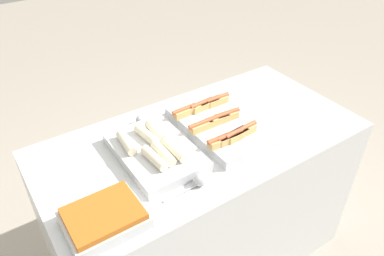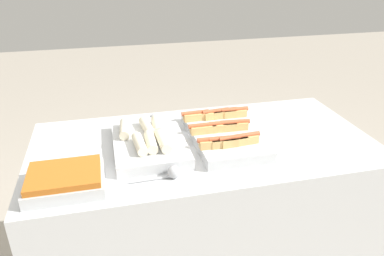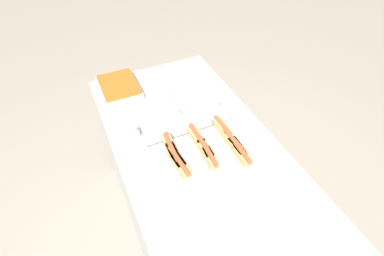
# 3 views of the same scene
# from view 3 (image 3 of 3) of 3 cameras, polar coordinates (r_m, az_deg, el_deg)

# --- Properties ---
(ground_plane) EXTENTS (12.00, 12.00, 0.00)m
(ground_plane) POSITION_cam_3_polar(r_m,az_deg,el_deg) (2.32, 0.64, -19.10)
(ground_plane) COLOR #ADA393
(counter) EXTENTS (1.61, 0.81, 0.93)m
(counter) POSITION_cam_3_polar(r_m,az_deg,el_deg) (1.92, 0.75, -12.86)
(counter) COLOR silver
(counter) RESTS_ON ground_plane
(tray_hotdogs) EXTENTS (0.35, 0.52, 0.10)m
(tray_hotdogs) POSITION_cam_3_polar(r_m,az_deg,el_deg) (1.47, 2.51, -4.98)
(tray_hotdogs) COLOR silver
(tray_hotdogs) RESTS_ON counter
(tray_wraps) EXTENTS (0.32, 0.46, 0.09)m
(tray_wraps) POSITION_cam_3_polar(r_m,az_deg,el_deg) (1.70, -2.86, 3.24)
(tray_wraps) COLOR silver
(tray_wraps) RESTS_ON counter
(tray_side_front) EXTENTS (0.29, 0.23, 0.07)m
(tray_side_front) POSITION_cam_3_polar(r_m,az_deg,el_deg) (1.92, -13.68, 7.44)
(tray_side_front) COLOR silver
(tray_side_front) RESTS_ON counter
(serving_spoon_near) EXTENTS (0.21, 0.05, 0.05)m
(serving_spoon_near) POSITION_cam_3_polar(r_m,az_deg,el_deg) (1.62, -10.81, -0.83)
(serving_spoon_near) COLOR #B2B5BA
(serving_spoon_near) RESTS_ON counter
(serving_spoon_far) EXTENTS (0.21, 0.05, 0.05)m
(serving_spoon_far) POSITION_cam_3_polar(r_m,az_deg,el_deg) (1.76, 5.88, 4.26)
(serving_spoon_far) COLOR #B2B5BA
(serving_spoon_far) RESTS_ON counter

